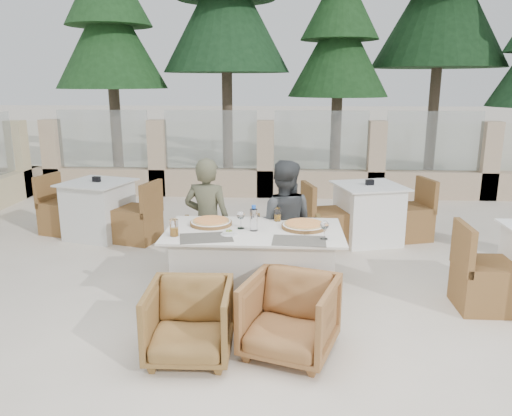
# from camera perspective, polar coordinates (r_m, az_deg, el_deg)

# --- Properties ---
(ground) EXTENTS (80.00, 80.00, 0.00)m
(ground) POSITION_cam_1_polar(r_m,az_deg,el_deg) (4.75, -1.32, -11.65)
(ground) COLOR silver
(ground) RESTS_ON ground
(sand_patch) EXTENTS (30.00, 16.00, 0.01)m
(sand_patch) POSITION_cam_1_polar(r_m,az_deg,el_deg) (18.38, 2.23, 7.79)
(sand_patch) COLOR beige
(sand_patch) RESTS_ON ground
(perimeter_wall_far) EXTENTS (10.00, 0.34, 1.60)m
(perimeter_wall_far) POSITION_cam_1_polar(r_m,az_deg,el_deg) (9.16, 1.09, 6.25)
(perimeter_wall_far) COLOR #CEB291
(perimeter_wall_far) RESTS_ON ground
(pine_far_left) EXTENTS (2.42, 2.42, 5.50)m
(pine_far_left) POSITION_cam_1_polar(r_m,az_deg,el_deg) (11.92, -16.26, 16.96)
(pine_far_left) COLOR #214D21
(pine_far_left) RESTS_ON ground
(pine_mid_left) EXTENTS (2.86, 2.86, 6.50)m
(pine_mid_left) POSITION_cam_1_polar(r_m,az_deg,el_deg) (11.90, -3.42, 19.90)
(pine_mid_left) COLOR #1B4020
(pine_mid_left) RESTS_ON ground
(pine_centre) EXTENTS (2.20, 2.20, 5.00)m
(pine_centre) POSITION_cam_1_polar(r_m,az_deg,el_deg) (11.53, 9.41, 16.19)
(pine_centre) COLOR #1F491F
(pine_centre) RESTS_ON ground
(pine_mid_right) EXTENTS (2.99, 2.99, 6.80)m
(pine_mid_right) POSITION_cam_1_polar(r_m,az_deg,el_deg) (12.61, 20.38, 19.45)
(pine_mid_right) COLOR #18391B
(pine_mid_right) RESTS_ON ground
(dining_table) EXTENTS (1.60, 0.90, 0.77)m
(dining_table) POSITION_cam_1_polar(r_m,az_deg,el_deg) (4.65, -0.22, -7.07)
(dining_table) COLOR silver
(dining_table) RESTS_ON ground
(placemat_near_left) EXTENTS (0.50, 0.39, 0.00)m
(placemat_near_left) POSITION_cam_1_polar(r_m,az_deg,el_deg) (4.32, -5.72, -3.39)
(placemat_near_left) COLOR #4F4C44
(placemat_near_left) RESTS_ON dining_table
(placemat_near_right) EXTENTS (0.46, 0.32, 0.00)m
(placemat_near_right) POSITION_cam_1_polar(r_m,az_deg,el_deg) (4.24, 4.95, -3.74)
(placemat_near_right) COLOR #57534A
(placemat_near_right) RESTS_ON dining_table
(pizza_left) EXTENTS (0.47, 0.47, 0.05)m
(pizza_left) POSITION_cam_1_polar(r_m,az_deg,el_deg) (4.71, -5.16, -1.61)
(pizza_left) COLOR #E0581E
(pizza_left) RESTS_ON dining_table
(pizza_right) EXTENTS (0.54, 0.54, 0.05)m
(pizza_right) POSITION_cam_1_polar(r_m,az_deg,el_deg) (4.60, 5.50, -1.96)
(pizza_right) COLOR orange
(pizza_right) RESTS_ON dining_table
(water_bottle) EXTENTS (0.09, 0.09, 0.24)m
(water_bottle) POSITION_cam_1_polar(r_m,az_deg,el_deg) (4.48, -0.26, -1.15)
(water_bottle) COLOR #ABC2E0
(water_bottle) RESTS_ON dining_table
(wine_glass_centre) EXTENTS (0.10, 0.10, 0.18)m
(wine_glass_centre) POSITION_cam_1_polar(r_m,az_deg,el_deg) (4.54, -1.75, -1.26)
(wine_glass_centre) COLOR silver
(wine_glass_centre) RESTS_ON dining_table
(wine_glass_corner) EXTENTS (0.09, 0.09, 0.18)m
(wine_glass_corner) POSITION_cam_1_polar(r_m,az_deg,el_deg) (4.28, 7.83, -2.39)
(wine_glass_corner) COLOR white
(wine_glass_corner) RESTS_ON dining_table
(beer_glass_left) EXTENTS (0.10, 0.10, 0.15)m
(beer_glass_left) POSITION_cam_1_polar(r_m,az_deg,el_deg) (4.39, -9.35, -2.23)
(beer_glass_left) COLOR orange
(beer_glass_left) RESTS_ON dining_table
(beer_glass_right) EXTENTS (0.08, 0.08, 0.13)m
(beer_glass_right) POSITION_cam_1_polar(r_m,az_deg,el_deg) (4.80, 2.47, -0.77)
(beer_glass_right) COLOR #C6821B
(beer_glass_right) RESTS_ON dining_table
(olive_dish) EXTENTS (0.12, 0.12, 0.04)m
(olive_dish) POSITION_cam_1_polar(r_m,az_deg,el_deg) (4.39, -3.11, -2.80)
(olive_dish) COLOR silver
(olive_dish) RESTS_ON dining_table
(armchair_far_left) EXTENTS (0.66, 0.68, 0.61)m
(armchair_far_left) POSITION_cam_1_polar(r_m,az_deg,el_deg) (5.52, -5.34, -4.49)
(armchair_far_left) COLOR brown
(armchair_far_left) RESTS_ON ground
(armchair_far_right) EXTENTS (0.74, 0.76, 0.67)m
(armchair_far_right) POSITION_cam_1_polar(r_m,az_deg,el_deg) (5.34, 3.72, -4.78)
(armchair_far_right) COLOR brown
(armchair_far_right) RESTS_ON ground
(armchair_near_left) EXTENTS (0.65, 0.67, 0.59)m
(armchair_near_left) POSITION_cam_1_polar(r_m,az_deg,el_deg) (3.94, -7.62, -12.76)
(armchair_near_left) COLOR olive
(armchair_near_left) RESTS_ON ground
(armchair_near_right) EXTENTS (0.85, 0.86, 0.62)m
(armchair_near_right) POSITION_cam_1_polar(r_m,az_deg,el_deg) (3.96, 3.87, -12.28)
(armchair_near_right) COLOR #966436
(armchair_near_right) RESTS_ON ground
(diner_left) EXTENTS (0.54, 0.40, 1.34)m
(diner_left) POSITION_cam_1_polar(r_m,az_deg,el_deg) (5.16, -5.56, -1.63)
(diner_left) COLOR #4F4F39
(diner_left) RESTS_ON ground
(diner_right) EXTENTS (0.68, 0.55, 1.33)m
(diner_right) POSITION_cam_1_polar(r_m,az_deg,el_deg) (5.07, 3.08, -1.94)
(diner_right) COLOR #3B3F41
(diner_right) RESTS_ON ground
(bg_table_a) EXTENTS (1.80, 1.24, 0.77)m
(bg_table_a) POSITION_cam_1_polar(r_m,az_deg,el_deg) (7.12, -17.52, -0.16)
(bg_table_a) COLOR silver
(bg_table_a) RESTS_ON ground
(bg_table_b) EXTENTS (1.80, 1.23, 0.77)m
(bg_table_b) POSITION_cam_1_polar(r_m,az_deg,el_deg) (6.75, 12.68, -0.61)
(bg_table_b) COLOR white
(bg_table_b) RESTS_ON ground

